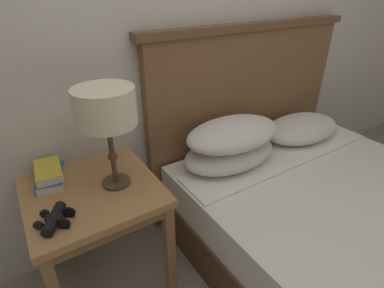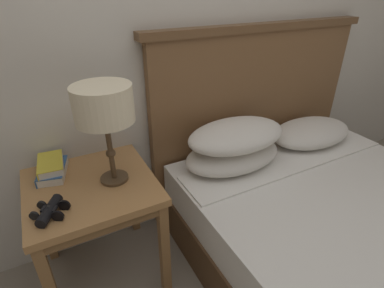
{
  "view_description": "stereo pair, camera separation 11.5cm",
  "coord_description": "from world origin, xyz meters",
  "px_view_note": "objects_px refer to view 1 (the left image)",
  "views": [
    {
      "loc": [
        -0.76,
        -0.47,
        1.45
      ],
      "look_at": [
        -0.03,
        0.66,
        0.72
      ],
      "focal_mm": 28.0,
      "sensor_mm": 36.0,
      "label": 1
    },
    {
      "loc": [
        -0.66,
        -0.52,
        1.45
      ],
      "look_at": [
        -0.03,
        0.66,
        0.72
      ],
      "focal_mm": 28.0,
      "sensor_mm": 36.0,
      "label": 2
    }
  ],
  "objects_px": {
    "bed": "(340,222)",
    "book_on_nightstand": "(50,178)",
    "binoculars_pair": "(55,219)",
    "nightstand": "(94,202)",
    "book_stacked_on_top": "(48,171)",
    "table_lamp": "(106,110)"
  },
  "relations": [
    {
      "from": "book_stacked_on_top",
      "to": "binoculars_pair",
      "type": "bearing_deg",
      "value": -96.72
    },
    {
      "from": "nightstand",
      "to": "binoculars_pair",
      "type": "relative_size",
      "value": 3.85
    },
    {
      "from": "book_on_nightstand",
      "to": "book_stacked_on_top",
      "type": "xyz_separation_m",
      "value": [
        -0.0,
        0.0,
        0.04
      ]
    },
    {
      "from": "bed",
      "to": "binoculars_pair",
      "type": "xyz_separation_m",
      "value": [
        -1.32,
        0.43,
        0.35
      ]
    },
    {
      "from": "nightstand",
      "to": "bed",
      "type": "bearing_deg",
      "value": -27.09
    },
    {
      "from": "book_on_nightstand",
      "to": "binoculars_pair",
      "type": "bearing_deg",
      "value": -97.15
    },
    {
      "from": "bed",
      "to": "table_lamp",
      "type": "bearing_deg",
      "value": 151.6
    },
    {
      "from": "bed",
      "to": "nightstand",
      "type": "bearing_deg",
      "value": 152.91
    },
    {
      "from": "book_stacked_on_top",
      "to": "binoculars_pair",
      "type": "height_order",
      "value": "book_stacked_on_top"
    },
    {
      "from": "binoculars_pair",
      "to": "book_on_nightstand",
      "type": "bearing_deg",
      "value": 82.85
    },
    {
      "from": "book_on_nightstand",
      "to": "book_stacked_on_top",
      "type": "bearing_deg",
      "value": 146.07
    },
    {
      "from": "bed",
      "to": "table_lamp",
      "type": "height_order",
      "value": "bed"
    },
    {
      "from": "nightstand",
      "to": "table_lamp",
      "type": "distance_m",
      "value": 0.47
    },
    {
      "from": "table_lamp",
      "to": "book_stacked_on_top",
      "type": "height_order",
      "value": "table_lamp"
    },
    {
      "from": "bed",
      "to": "binoculars_pair",
      "type": "bearing_deg",
      "value": 161.9
    },
    {
      "from": "book_stacked_on_top",
      "to": "table_lamp",
      "type": "bearing_deg",
      "value": -35.38
    },
    {
      "from": "table_lamp",
      "to": "book_on_nightstand",
      "type": "height_order",
      "value": "table_lamp"
    },
    {
      "from": "nightstand",
      "to": "bed",
      "type": "height_order",
      "value": "bed"
    },
    {
      "from": "table_lamp",
      "to": "book_stacked_on_top",
      "type": "xyz_separation_m",
      "value": [
        -0.26,
        0.18,
        -0.31
      ]
    },
    {
      "from": "nightstand",
      "to": "table_lamp",
      "type": "relative_size",
      "value": 1.33
    },
    {
      "from": "bed",
      "to": "book_on_nightstand",
      "type": "bearing_deg",
      "value": 150.13
    },
    {
      "from": "bed",
      "to": "book_on_nightstand",
      "type": "xyz_separation_m",
      "value": [
        -1.28,
        0.74,
        0.35
      ]
    }
  ]
}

